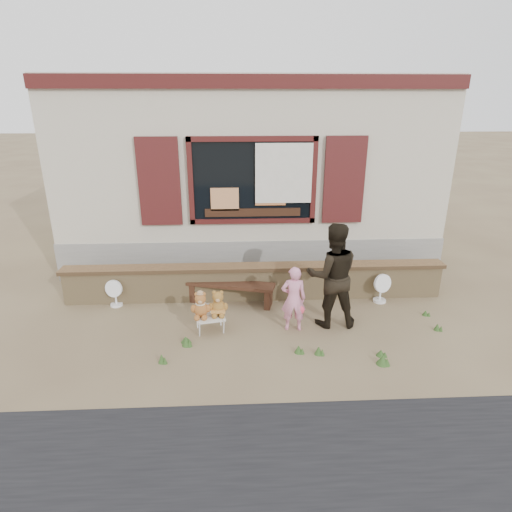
{
  "coord_description": "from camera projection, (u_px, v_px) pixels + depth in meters",
  "views": [
    {
      "loc": [
        -0.34,
        -6.33,
        3.61
      ],
      "look_at": [
        0.0,
        0.6,
        1.0
      ],
      "focal_mm": 30.0,
      "sensor_mm": 36.0,
      "label": 1
    }
  ],
  "objects": [
    {
      "name": "fan_left",
      "position": [
        115.0,
        293.0,
        7.75
      ],
      "size": [
        0.33,
        0.22,
        0.52
      ],
      "rotation": [
        0.0,
        0.0,
        -0.24
      ],
      "color": "white",
      "rests_on": "ground"
    },
    {
      "name": "folding_chair",
      "position": [
        210.0,
        317.0,
        6.92
      ],
      "size": [
        0.53,
        0.48,
        0.28
      ],
      "rotation": [
        0.0,
        0.0,
        0.19
      ],
      "color": "beige",
      "rests_on": "ground"
    },
    {
      "name": "teddy_bear_right",
      "position": [
        218.0,
        302.0,
        6.86
      ],
      "size": [
        0.36,
        0.33,
        0.43
      ],
      "primitive_type": null,
      "rotation": [
        0.0,
        0.0,
        0.19
      ],
      "color": "brown",
      "rests_on": "folding_chair"
    },
    {
      "name": "brick_wall",
      "position": [
        255.0,
        281.0,
        8.02
      ],
      "size": [
        7.1,
        0.36,
        0.67
      ],
      "color": "tan",
      "rests_on": "ground"
    },
    {
      "name": "bench",
      "position": [
        231.0,
        288.0,
        7.83
      ],
      "size": [
        1.64,
        0.74,
        0.41
      ],
      "rotation": [
        0.0,
        0.0,
        -0.26
      ],
      "color": "#321C11",
      "rests_on": "ground"
    },
    {
      "name": "child",
      "position": [
        293.0,
        299.0,
        6.86
      ],
      "size": [
        0.42,
        0.29,
        1.1
      ],
      "primitive_type": "imported",
      "rotation": [
        0.0,
        0.0,
        3.08
      ],
      "color": "pink",
      "rests_on": "ground"
    },
    {
      "name": "adult",
      "position": [
        332.0,
        275.0,
        6.92
      ],
      "size": [
        0.87,
        0.68,
        1.76
      ],
      "primitive_type": "imported",
      "rotation": [
        0.0,
        0.0,
        3.12
      ],
      "color": "black",
      "rests_on": "ground"
    },
    {
      "name": "teddy_bear_left",
      "position": [
        201.0,
        304.0,
        6.8
      ],
      "size": [
        0.36,
        0.33,
        0.43
      ],
      "primitive_type": null,
      "rotation": [
        0.0,
        0.0,
        0.19
      ],
      "color": "brown",
      "rests_on": "folding_chair"
    },
    {
      "name": "shopfront",
      "position": [
        248.0,
        164.0,
        10.7
      ],
      "size": [
        8.04,
        5.13,
        4.0
      ],
      "color": "#ADA38C",
      "rests_on": "ground"
    },
    {
      "name": "fan_right",
      "position": [
        381.0,
        288.0,
        7.89
      ],
      "size": [
        0.36,
        0.24,
        0.56
      ],
      "rotation": [
        0.0,
        0.0,
        0.32
      ],
      "color": "white",
      "rests_on": "ground"
    },
    {
      "name": "grass_tufts",
      "position": [
        304.0,
        346.0,
        6.44
      ],
      "size": [
        4.49,
        1.54,
        0.15
      ],
      "color": "#315321",
      "rests_on": "ground"
    },
    {
      "name": "ground",
      "position": [
        258.0,
        324.0,
        7.21
      ],
      "size": [
        80.0,
        80.0,
        0.0
      ],
      "primitive_type": "plane",
      "color": "brown",
      "rests_on": "ground"
    }
  ]
}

